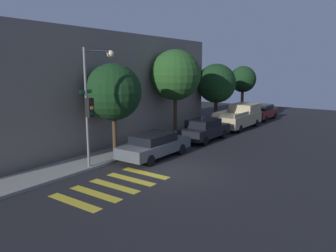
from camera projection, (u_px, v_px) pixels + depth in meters
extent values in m
plane|color=black|center=(170.00, 172.00, 15.65)|extent=(60.00, 60.00, 0.00)
cube|color=gray|center=(107.00, 156.00, 18.09)|extent=(26.00, 2.16, 0.14)
cube|color=slate|center=(53.00, 90.00, 20.04)|extent=(26.00, 6.00, 7.09)
cube|color=gold|center=(74.00, 202.00, 12.06)|extent=(0.45, 2.60, 0.00)
cube|color=gold|center=(95.00, 194.00, 12.90)|extent=(0.45, 2.60, 0.00)
cube|color=gold|center=(114.00, 186.00, 13.73)|extent=(0.45, 2.60, 0.00)
cube|color=gold|center=(131.00, 179.00, 14.56)|extent=(0.45, 2.60, 0.00)
cube|color=gold|center=(145.00, 173.00, 15.39)|extent=(0.45, 2.60, 0.00)
cylinder|color=slate|center=(87.00, 110.00, 15.51)|extent=(0.12, 0.12, 5.83)
cube|color=black|center=(90.00, 108.00, 15.37)|extent=(0.30, 0.30, 0.90)
cylinder|color=#4C0C0C|center=(92.00, 102.00, 15.23)|extent=(0.18, 0.02, 0.18)
cylinder|color=yellow|center=(92.00, 108.00, 15.28)|extent=(0.18, 0.02, 0.18)
cylinder|color=#0C3819|center=(92.00, 114.00, 15.32)|extent=(0.18, 0.02, 0.18)
cube|color=#19662D|center=(86.00, 92.00, 15.36)|extent=(0.70, 0.02, 0.18)
cylinder|color=slate|center=(98.00, 51.00, 15.70)|extent=(1.68, 0.08, 0.08)
sphere|color=#F9E5B2|center=(110.00, 54.00, 16.39)|extent=(0.36, 0.36, 0.36)
cube|color=#4C5156|center=(155.00, 147.00, 17.97)|extent=(4.65, 1.74, 0.59)
cube|color=black|center=(154.00, 138.00, 17.79)|extent=(2.42, 1.53, 0.45)
cylinder|color=black|center=(159.00, 145.00, 19.62)|extent=(0.61, 0.22, 0.61)
cylinder|color=black|center=(181.00, 149.00, 18.73)|extent=(0.61, 0.22, 0.61)
cylinder|color=black|center=(127.00, 156.00, 17.31)|extent=(0.61, 0.22, 0.61)
cylinder|color=black|center=(150.00, 161.00, 16.42)|extent=(0.61, 0.22, 0.61)
cube|color=black|center=(204.00, 131.00, 22.38)|extent=(4.37, 1.82, 0.66)
cube|color=black|center=(203.00, 123.00, 22.19)|extent=(2.27, 1.60, 0.49)
cylinder|color=black|center=(203.00, 131.00, 23.99)|extent=(0.61, 0.22, 0.61)
cylinder|color=black|center=(224.00, 134.00, 23.05)|extent=(0.61, 0.22, 0.61)
cylinder|color=black|center=(183.00, 138.00, 21.82)|extent=(0.61, 0.22, 0.61)
cylinder|color=black|center=(205.00, 141.00, 20.88)|extent=(0.61, 0.22, 0.61)
cube|color=tan|center=(237.00, 119.00, 26.81)|extent=(5.49, 2.09, 0.90)
cube|color=tan|center=(245.00, 108.00, 27.89)|extent=(2.47, 1.93, 0.68)
cube|color=tan|center=(220.00, 113.00, 26.13)|extent=(2.75, 0.08, 0.28)
cube|color=tan|center=(242.00, 115.00, 25.08)|extent=(2.75, 0.08, 0.28)
cylinder|color=black|center=(235.00, 121.00, 28.80)|extent=(0.61, 0.22, 0.61)
cylinder|color=black|center=(256.00, 123.00, 27.71)|extent=(0.61, 0.22, 0.61)
cylinder|color=black|center=(217.00, 126.00, 26.07)|extent=(0.61, 0.22, 0.61)
cylinder|color=black|center=(240.00, 129.00, 24.98)|extent=(0.61, 0.22, 0.61)
cube|color=maroon|center=(262.00, 113.00, 31.41)|extent=(4.30, 1.83, 0.69)
cube|color=black|center=(262.00, 107.00, 31.23)|extent=(2.24, 1.61, 0.47)
cylinder|color=black|center=(258.00, 114.00, 33.01)|extent=(0.61, 0.22, 0.61)
cylinder|color=black|center=(274.00, 115.00, 32.07)|extent=(0.61, 0.22, 0.61)
cylinder|color=black|center=(248.00, 117.00, 30.87)|extent=(0.61, 0.22, 0.61)
cylinder|color=black|center=(265.00, 119.00, 29.93)|extent=(0.61, 0.22, 0.61)
cylinder|color=#42301E|center=(115.00, 134.00, 18.72)|extent=(0.24, 0.24, 2.37)
sphere|color=#143316|center=(113.00, 92.00, 18.30)|extent=(3.19, 3.19, 3.19)
cylinder|color=#42301E|center=(175.00, 115.00, 23.61)|extent=(0.27, 0.27, 3.06)
sphere|color=#234C1E|center=(175.00, 75.00, 23.11)|extent=(3.58, 3.58, 3.58)
cylinder|color=#42301E|center=(216.00, 111.00, 28.75)|extent=(0.32, 0.32, 2.31)
sphere|color=#143316|center=(216.00, 83.00, 28.33)|extent=(3.37, 3.37, 3.37)
cylinder|color=brown|center=(242.00, 103.00, 33.37)|extent=(0.30, 0.30, 2.79)
sphere|color=#143316|center=(243.00, 79.00, 32.95)|extent=(2.63, 2.63, 2.63)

